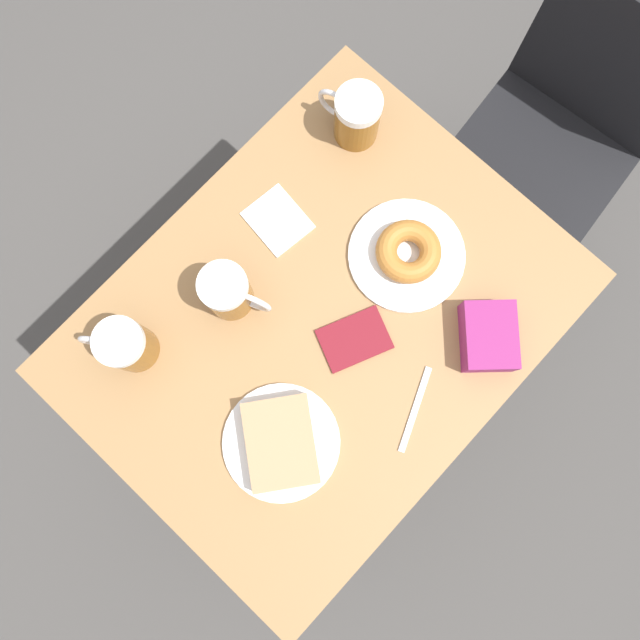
% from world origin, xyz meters
% --- Properties ---
extents(ground_plane, '(8.00, 8.00, 0.00)m').
position_xyz_m(ground_plane, '(0.00, 0.00, 0.00)').
color(ground_plane, '#474442').
extents(table, '(0.71, 0.91, 0.76)m').
position_xyz_m(table, '(0.00, 0.00, 0.68)').
color(table, '#997044').
rests_on(table, ground_plane).
extents(chair, '(0.44, 0.44, 0.85)m').
position_xyz_m(chair, '(0.08, 0.78, 0.52)').
color(chair, black).
rests_on(chair, ground_plane).
extents(plate_with_cake, '(0.22, 0.22, 0.05)m').
position_xyz_m(plate_with_cake, '(0.10, -0.21, 0.78)').
color(plate_with_cake, white).
rests_on(plate_with_cake, table).
extents(plate_with_donut, '(0.23, 0.23, 0.05)m').
position_xyz_m(plate_with_donut, '(0.03, 0.21, 0.77)').
color(plate_with_donut, white).
rests_on(plate_with_donut, table).
extents(beer_mug_left, '(0.13, 0.09, 0.12)m').
position_xyz_m(beer_mug_left, '(-0.15, -0.08, 0.82)').
color(beer_mug_left, '#8C5619').
rests_on(beer_mug_left, table).
extents(beer_mug_center, '(0.12, 0.10, 0.12)m').
position_xyz_m(beer_mug_center, '(-0.22, -0.28, 0.82)').
color(beer_mug_center, '#8C5619').
rests_on(beer_mug_center, table).
extents(beer_mug_right, '(0.13, 0.09, 0.12)m').
position_xyz_m(beer_mug_right, '(-0.21, 0.33, 0.82)').
color(beer_mug_right, '#8C5619').
rests_on(beer_mug_right, table).
extents(napkin_folded, '(0.13, 0.11, 0.00)m').
position_xyz_m(napkin_folded, '(-0.20, 0.09, 0.76)').
color(napkin_folded, white).
rests_on(napkin_folded, table).
extents(fork, '(0.08, 0.16, 0.00)m').
position_xyz_m(fork, '(0.24, 0.00, 0.76)').
color(fork, silver).
rests_on(fork, table).
extents(passport_near_edge, '(0.13, 0.15, 0.01)m').
position_xyz_m(passport_near_edge, '(0.07, 0.02, 0.76)').
color(passport_near_edge, maroon).
rests_on(passport_near_edge, table).
extents(blue_pouch, '(0.16, 0.16, 0.06)m').
position_xyz_m(blue_pouch, '(0.25, 0.19, 0.78)').
color(blue_pouch, '#8C2366').
rests_on(blue_pouch, table).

